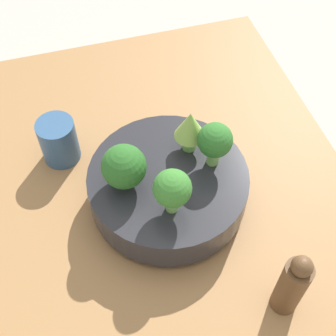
% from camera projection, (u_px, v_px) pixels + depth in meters
% --- Properties ---
extents(ground_plane, '(6.00, 6.00, 0.00)m').
position_uv_depth(ground_plane, '(178.00, 225.00, 0.83)').
color(ground_plane, '#ADA89E').
extents(table, '(0.99, 0.66, 0.03)m').
position_uv_depth(table, '(178.00, 221.00, 0.82)').
color(table, '#9E7042').
rests_on(table, ground_plane).
extents(bowl, '(0.27, 0.27, 0.08)m').
position_uv_depth(bowl, '(168.00, 187.00, 0.79)').
color(bowl, '#28282D').
rests_on(bowl, table).
extents(broccoli_floret_front, '(0.07, 0.07, 0.08)m').
position_uv_depth(broccoli_floret_front, '(124.00, 167.00, 0.72)').
color(broccoli_floret_front, '#6BA34C').
rests_on(broccoli_floret_front, bowl).
extents(broccoli_floret_back, '(0.06, 0.06, 0.08)m').
position_uv_depth(broccoli_floret_back, '(215.00, 141.00, 0.73)').
color(broccoli_floret_back, '#7AB256').
rests_on(broccoli_floret_back, bowl).
extents(broccoli_floret_right, '(0.06, 0.06, 0.08)m').
position_uv_depth(broccoli_floret_right, '(172.00, 189.00, 0.68)').
color(broccoli_floret_right, '#7AB256').
rests_on(broccoli_floret_right, bowl).
extents(romanesco_piece_far, '(0.05, 0.05, 0.08)m').
position_uv_depth(romanesco_piece_far, '(190.00, 127.00, 0.75)').
color(romanesco_piece_far, '#7AB256').
rests_on(romanesco_piece_far, bowl).
extents(cup, '(0.07, 0.07, 0.09)m').
position_uv_depth(cup, '(59.00, 141.00, 0.85)').
color(cup, '#33567F').
rests_on(cup, table).
extents(pepper_mill, '(0.04, 0.04, 0.14)m').
position_uv_depth(pepper_mill, '(292.00, 285.00, 0.66)').
color(pepper_mill, brown).
rests_on(pepper_mill, table).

